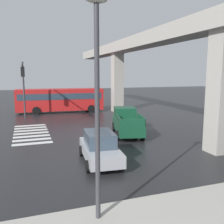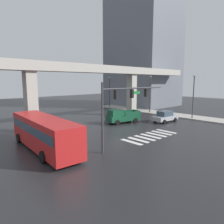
# 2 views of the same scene
# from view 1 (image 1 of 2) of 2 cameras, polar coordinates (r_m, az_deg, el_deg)

# --- Properties ---
(ground_plane) EXTENTS (120.00, 120.00, 0.00)m
(ground_plane) POSITION_cam_1_polar(r_m,az_deg,el_deg) (22.80, -4.53, -3.82)
(ground_plane) COLOR #232326
(crosswalk_stripes) EXTENTS (7.15, 2.80, 0.01)m
(crosswalk_stripes) POSITION_cam_1_polar(r_m,az_deg,el_deg) (22.11, -17.81, -4.60)
(crosswalk_stripes) COLOR silver
(crosswalk_stripes) RESTS_ON ground
(elevated_overpass) EXTENTS (48.97, 2.07, 8.70)m
(elevated_overpass) POSITION_cam_1_polar(r_m,az_deg,el_deg) (24.49, 8.96, 14.27)
(elevated_overpass) COLOR #ADA89E
(elevated_overpass) RESTS_ON ground
(pickup_truck) EXTENTS (5.40, 3.05, 2.08)m
(pickup_truck) POSITION_cam_1_polar(r_m,az_deg,el_deg) (20.60, 3.37, -2.35)
(pickup_truck) COLOR #14472D
(pickup_truck) RESTS_ON ground
(city_bus) EXTENTS (3.36, 10.96, 2.99)m
(city_bus) POSITION_cam_1_polar(r_m,az_deg,el_deg) (32.94, -11.59, 2.95)
(city_bus) COLOR red
(city_bus) RESTS_ON ground
(sedan_silver) EXTENTS (4.44, 2.25, 1.72)m
(sedan_silver) POSITION_cam_1_polar(r_m,az_deg,el_deg) (14.23, -2.78, -8.00)
(sedan_silver) COLOR #A8AAAF
(sedan_silver) RESTS_ON ground
(traffic_signal_mast) EXTENTS (8.69, 0.32, 6.20)m
(traffic_signal_mast) POSITION_cam_1_polar(r_m,az_deg,el_deg) (26.51, -19.50, 7.39)
(traffic_signal_mast) COLOR #38383D
(traffic_signal_mast) RESTS_ON ground
(street_lamp_near_corner) EXTENTS (0.44, 0.70, 7.24)m
(street_lamp_near_corner) POSITION_cam_1_polar(r_m,az_deg,el_deg) (7.85, -3.41, 5.88)
(street_lamp_near_corner) COLOR #38383D
(street_lamp_near_corner) RESTS_ON ground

